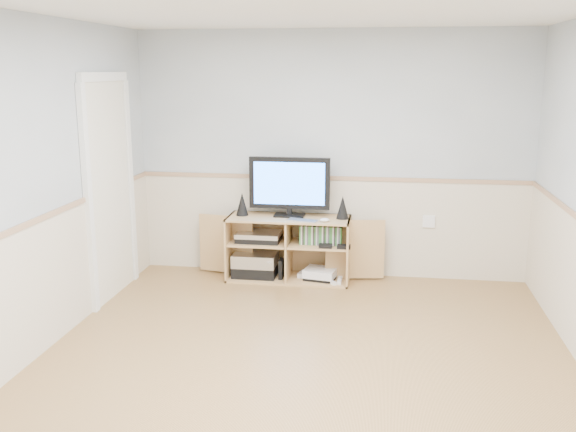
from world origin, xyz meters
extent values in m
cube|color=#AB864C|center=(0.00, 0.00, -0.01)|extent=(4.00, 4.50, 0.02)
cube|color=white|center=(0.00, 0.00, 2.51)|extent=(4.00, 4.50, 0.02)
cube|color=silver|center=(-2.01, 0.00, 1.25)|extent=(0.02, 4.50, 2.50)
cube|color=silver|center=(0.00, 2.26, 1.25)|extent=(4.00, 0.02, 2.50)
cube|color=silver|center=(0.00, -2.26, 1.25)|extent=(4.00, 0.02, 2.50)
cube|color=beige|center=(0.00, 2.24, 0.50)|extent=(4.00, 0.01, 1.00)
cube|color=#A67E5C|center=(0.00, 2.23, 1.02)|extent=(4.00, 0.02, 0.04)
cube|color=#EFE7CF|center=(-1.98, 1.30, 1.00)|extent=(0.03, 0.82, 2.00)
cube|color=tan|center=(-0.40, 1.99, 0.01)|extent=(1.24, 0.46, 0.02)
cube|color=tan|center=(-0.40, 1.99, 0.64)|extent=(1.24, 0.46, 0.02)
cube|color=tan|center=(-1.01, 1.99, 0.33)|extent=(0.02, 0.46, 0.65)
cube|color=tan|center=(0.21, 1.99, 0.33)|extent=(0.02, 0.46, 0.65)
cube|color=tan|center=(-0.40, 2.21, 0.33)|extent=(1.24, 0.02, 0.65)
cube|color=tan|center=(-0.40, 1.99, 0.33)|extent=(0.02, 0.44, 0.61)
cube|color=tan|center=(-0.71, 1.99, 0.38)|extent=(0.59, 0.42, 0.02)
cube|color=tan|center=(-0.09, 1.99, 0.38)|extent=(0.59, 0.42, 0.02)
cube|color=tan|center=(-1.07, 2.05, 0.33)|extent=(0.59, 0.12, 0.61)
cube|color=tan|center=(0.27, 2.05, 0.33)|extent=(0.59, 0.12, 0.61)
cube|color=black|center=(-0.40, 2.04, 0.66)|extent=(0.30, 0.18, 0.02)
cube|color=black|center=(-0.40, 2.04, 0.70)|extent=(0.05, 0.04, 0.06)
cube|color=black|center=(-0.40, 2.04, 0.99)|extent=(0.81, 0.05, 0.52)
cube|color=blue|center=(-0.40, 2.01, 0.99)|extent=(0.72, 0.01, 0.43)
cone|color=black|center=(-0.88, 2.01, 0.77)|extent=(0.13, 0.13, 0.23)
cone|color=black|center=(0.14, 2.01, 0.77)|extent=(0.13, 0.13, 0.23)
cube|color=silver|center=(-0.24, 1.85, 0.66)|extent=(0.32, 0.19, 0.01)
ellipsoid|color=white|center=(-0.02, 1.85, 0.67)|extent=(0.11, 0.09, 0.04)
cube|color=black|center=(-0.75, 1.99, 0.07)|extent=(0.44, 0.33, 0.11)
cube|color=silver|center=(-0.75, 1.99, 0.20)|extent=(0.44, 0.33, 0.13)
cube|color=black|center=(-0.71, 1.99, 0.42)|extent=(0.44, 0.31, 0.05)
cube|color=silver|center=(-0.71, 1.99, 0.46)|extent=(0.44, 0.31, 0.05)
cube|color=black|center=(-0.47, 1.94, 0.12)|extent=(0.04, 0.14, 0.20)
cube|color=white|center=(-0.19, 2.02, 0.04)|extent=(0.24, 0.20, 0.05)
cube|color=black|center=(-0.07, 1.97, 0.04)|extent=(0.34, 0.29, 0.03)
cube|color=white|center=(-0.07, 1.97, 0.09)|extent=(0.35, 0.31, 0.08)
cube|color=white|center=(0.13, 1.89, 0.04)|extent=(0.04, 0.14, 0.03)
cube|color=white|center=(0.11, 2.05, 0.04)|extent=(0.09, 0.15, 0.03)
cube|color=#3F8C3F|center=(-0.07, 1.97, 0.48)|extent=(0.42, 0.14, 0.19)
cube|color=white|center=(1.00, 2.23, 0.60)|extent=(0.12, 0.03, 0.12)
camera|label=1|loc=(0.54, -4.23, 2.10)|focal=40.00mm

